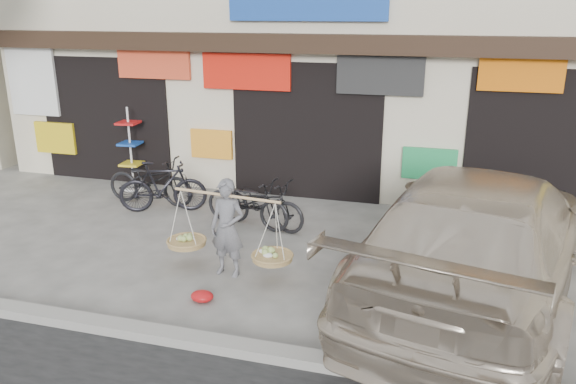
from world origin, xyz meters
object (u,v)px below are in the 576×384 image
(suv, at_px, (480,234))
(bike_3, at_px, (262,203))
(bike_2, at_px, (247,202))
(display_rack, at_px, (131,156))
(street_vendor, at_px, (228,232))
(bike_1, at_px, (163,187))
(bike_0, at_px, (150,181))

(suv, bearing_deg, bike_3, -10.45)
(bike_2, xyz_separation_m, display_rack, (-3.08, 1.38, 0.26))
(street_vendor, distance_m, bike_2, 1.92)
(bike_1, bearing_deg, bike_0, 32.88)
(bike_2, bearing_deg, street_vendor, -154.18)
(bike_3, bearing_deg, bike_1, 96.96)
(bike_3, distance_m, suv, 3.86)
(bike_2, height_order, bike_3, same)
(street_vendor, distance_m, bike_3, 1.89)
(bike_0, relative_size, suv, 0.28)
(bike_2, xyz_separation_m, bike_3, (0.26, 0.00, 0.00))
(bike_3, distance_m, display_rack, 3.63)
(bike_0, height_order, bike_2, bike_0)
(bike_1, distance_m, suv, 5.86)
(bike_1, distance_m, bike_3, 2.06)
(street_vendor, relative_size, suv, 0.30)
(bike_0, xyz_separation_m, display_rack, (-0.87, 0.79, 0.23))
(bike_2, distance_m, display_rack, 3.39)
(street_vendor, distance_m, bike_0, 3.58)
(bike_0, height_order, suv, suv)
(bike_0, xyz_separation_m, suv, (6.00, -2.13, 0.39))
(bike_1, distance_m, display_rack, 1.73)
(street_vendor, bearing_deg, display_rack, 143.28)
(bike_1, bearing_deg, display_rack, 28.76)
(bike_2, relative_size, display_rack, 0.96)
(street_vendor, height_order, bike_0, street_vendor)
(bike_2, relative_size, bike_3, 1.00)
(bike_3, bearing_deg, suv, -99.28)
(display_rack, bearing_deg, bike_1, -40.44)
(bike_0, bearing_deg, bike_1, -125.03)
(bike_0, height_order, display_rack, display_rack)
(bike_2, height_order, suv, suv)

